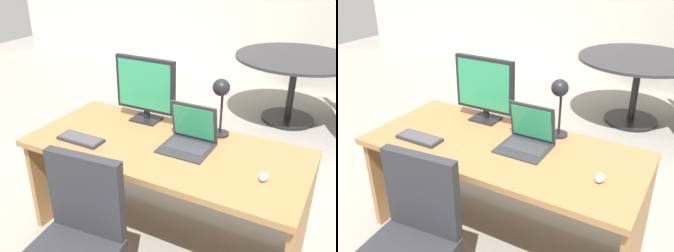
% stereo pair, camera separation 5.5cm
% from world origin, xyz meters
% --- Properties ---
extents(ground, '(12.00, 12.00, 0.00)m').
position_xyz_m(ground, '(0.00, 1.50, 0.00)').
color(ground, gray).
extents(desk, '(1.77, 0.80, 0.74)m').
position_xyz_m(desk, '(0.00, 0.05, 0.53)').
color(desk, '#9E7042').
rests_on(desk, ground).
extents(monitor, '(0.46, 0.16, 0.46)m').
position_xyz_m(monitor, '(-0.31, 0.28, 0.99)').
color(monitor, black).
rests_on(monitor, desk).
extents(laptop, '(0.31, 0.28, 0.27)m').
position_xyz_m(laptop, '(0.14, 0.09, 0.82)').
color(laptop, '#2D2D33').
rests_on(laptop, desk).
extents(keyboard, '(0.30, 0.12, 0.02)m').
position_xyz_m(keyboard, '(-0.51, -0.20, 0.75)').
color(keyboard, '#2D2D33').
rests_on(keyboard, desk).
extents(mouse, '(0.05, 0.09, 0.04)m').
position_xyz_m(mouse, '(0.65, -0.08, 0.75)').
color(mouse, '#B7BABF').
rests_on(mouse, desk).
extents(desk_lamp, '(0.12, 0.14, 0.40)m').
position_xyz_m(desk_lamp, '(0.25, 0.28, 1.02)').
color(desk_lamp, black).
rests_on(desk_lamp, desk).
extents(coffee_mug, '(0.11, 0.09, 0.09)m').
position_xyz_m(coffee_mug, '(-0.02, 0.33, 0.78)').
color(coffee_mug, red).
rests_on(coffee_mug, desk).
extents(meeting_table, '(1.34, 1.34, 0.78)m').
position_xyz_m(meeting_table, '(0.33, 2.44, 0.59)').
color(meeting_table, black).
rests_on(meeting_table, ground).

